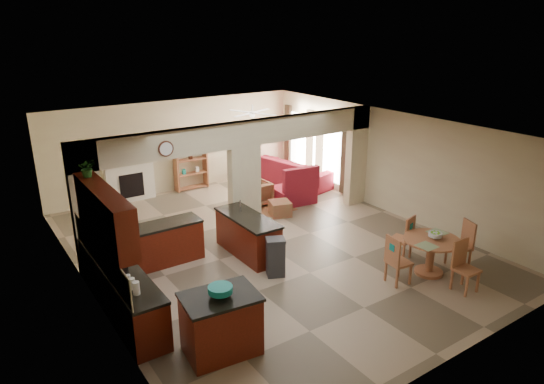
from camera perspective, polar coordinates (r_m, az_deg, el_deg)
floor at (r=11.48m, az=-0.53°, el=-6.32°), size 10.00×10.00×0.00m
ceiling at (r=10.58m, az=-0.58°, el=7.51°), size 10.00×10.00×0.00m
wall_back at (r=15.20m, az=-11.14°, el=5.35°), size 8.00×0.00×8.00m
wall_front at (r=7.66m, az=21.06°, el=-9.75°), size 8.00×0.00×8.00m
wall_left at (r=9.48m, az=-21.14°, el=-4.12°), size 0.00×10.00×10.00m
wall_right at (r=13.48m, az=13.75°, el=3.40°), size 0.00×10.00×10.00m
partition_left_pier at (r=10.45m, az=-20.90°, el=-1.94°), size 0.60×0.25×2.80m
partition_center_pier at (r=11.84m, az=-3.24°, el=0.23°), size 0.80×0.25×2.20m
partition_right_pier at (r=13.94m, az=9.89°, el=4.18°), size 0.60×0.25×2.80m
partition_header at (r=11.47m, az=-3.37°, el=6.86°), size 8.00×0.25×0.60m
kitchen_counter at (r=9.81m, az=-15.92°, el=-8.77°), size 2.52×3.29×1.48m
upper_cabinets at (r=8.60m, az=-19.09°, el=-2.49°), size 0.35×2.40×0.90m
peninsula at (r=10.91m, az=-2.84°, el=-5.12°), size 0.70×1.85×0.91m
wall_clock at (r=10.48m, az=-12.37°, el=4.99°), size 0.34×0.03×0.34m
rug at (r=13.69m, az=-1.25°, el=-1.95°), size 1.60×1.30×0.01m
fireplace at (r=14.72m, az=-16.38°, el=1.29°), size 1.60×0.35×1.20m
shelving_unit at (r=15.30m, az=-9.55°, el=3.60°), size 1.00×0.32×1.80m
window_a at (r=15.09m, az=7.17°, el=4.68°), size 0.02×0.90×1.90m
window_b at (r=16.36m, az=3.24°, el=5.94°), size 0.02×0.90×1.90m
glazed_door at (r=15.75m, az=5.11°, el=4.80°), size 0.02×0.70×2.10m
drape_a_left at (r=14.63m, az=8.60°, el=4.15°), size 0.10×0.28×2.30m
drape_a_right at (r=15.50m, az=5.60°, el=5.13°), size 0.10×0.28×2.30m
drape_b_left at (r=15.88m, az=4.44°, el=5.50°), size 0.10×0.28×2.30m
drape_b_right at (r=16.80m, az=1.88°, el=6.31°), size 0.10×0.28×2.30m
ceiling_fan at (r=13.90m, az=-2.33°, el=9.31°), size 1.00×1.00×0.10m
kitchen_island at (r=7.88m, az=-6.02°, el=-15.16°), size 1.25×0.96×1.01m
teal_bowl at (r=7.54m, az=-6.09°, el=-11.57°), size 0.38×0.38×0.18m
trash_can at (r=10.04m, az=0.41°, el=-7.83°), size 0.45×0.43×0.76m
dining_table at (r=10.57m, az=18.19°, el=-6.59°), size 1.15×1.15×0.78m
fruit_bowl at (r=10.47m, az=18.64°, el=-4.85°), size 0.28×0.28×0.15m
sofa at (r=15.79m, az=2.35°, el=2.50°), size 2.99×1.65×0.83m
chaise at (r=14.16m, az=2.49°, el=-0.29°), size 1.22×1.04×0.45m
armchair at (r=13.92m, az=-1.78°, el=-0.14°), size 0.72×0.74×0.67m
ottoman at (r=13.17m, az=0.94°, el=-1.93°), size 0.68×0.68×0.39m
plant at (r=9.16m, az=-20.92°, el=2.68°), size 0.33×0.30×0.33m
chair_north at (r=11.01m, az=15.34°, el=-5.03°), size 0.52×0.52×1.02m
chair_east at (r=11.11m, az=21.57°, el=-5.50°), size 0.54×0.54×1.02m
chair_south at (r=10.17m, az=21.57°, el=-7.82°), size 0.44×0.44×1.02m
chair_west at (r=9.96m, az=14.38°, el=-7.59°), size 0.47×0.47×1.02m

